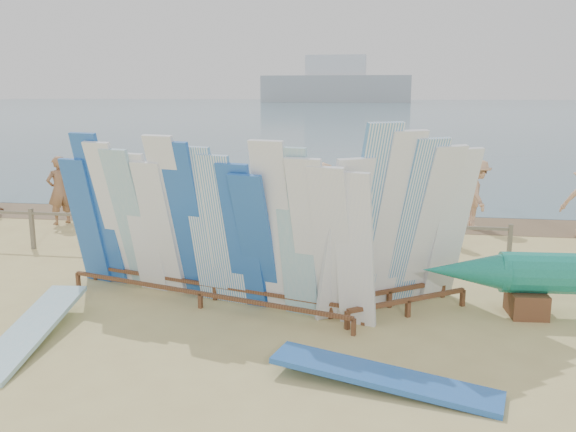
% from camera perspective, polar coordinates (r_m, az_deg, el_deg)
% --- Properties ---
extents(ground, '(160.00, 160.00, 0.00)m').
position_cam_1_polar(ground, '(10.20, -12.11, -8.13)').
color(ground, '#CCBB76').
rests_on(ground, ground).
extents(ocean, '(320.00, 240.00, 0.02)m').
position_cam_1_polar(ocean, '(137.02, 7.71, 10.08)').
color(ocean, '#436779').
rests_on(ocean, ground).
extents(wet_sand_strip, '(40.00, 2.60, 0.01)m').
position_cam_1_polar(wet_sand_strip, '(16.86, -3.34, -0.04)').
color(wet_sand_strip, brown).
rests_on(wet_sand_strip, ground).
extents(distant_ship, '(45.00, 8.00, 14.00)m').
position_cam_1_polar(distant_ship, '(189.58, 4.47, 12.15)').
color(distant_ship, '#999EA3').
rests_on(distant_ship, ocean).
extents(fence, '(12.08, 0.08, 0.90)m').
position_cam_1_polar(fence, '(12.75, -7.41, -1.03)').
color(fence, '#766E59').
rests_on(fence, ground).
extents(main_surfboard_rack, '(5.48, 2.10, 2.75)m').
position_cam_1_polar(main_surfboard_rack, '(9.77, -7.75, -1.31)').
color(main_surfboard_rack, brown).
rests_on(main_surfboard_rack, ground).
extents(side_surfboard_rack, '(2.49, 2.05, 2.99)m').
position_cam_1_polar(side_surfboard_rack, '(9.44, 10.49, -1.21)').
color(side_surfboard_rack, brown).
rests_on(side_surfboard_rack, ground).
extents(vendor_table, '(0.99, 0.85, 1.11)m').
position_cam_1_polar(vendor_table, '(10.15, 2.15, -5.78)').
color(vendor_table, brown).
rests_on(vendor_table, ground).
extents(flat_board_d, '(2.76, 1.17, 0.24)m').
position_cam_1_polar(flat_board_d, '(7.51, 8.92, -15.46)').
color(flat_board_d, blue).
rests_on(flat_board_d, ground).
extents(flat_board_a, '(0.84, 2.73, 0.37)m').
position_cam_1_polar(flat_board_a, '(9.30, -22.82, -10.78)').
color(flat_board_a, '#80B9CD').
rests_on(flat_board_a, ground).
extents(beach_chair_left, '(0.61, 0.62, 0.80)m').
position_cam_1_polar(beach_chair_left, '(13.45, -8.41, -2.12)').
color(beach_chair_left, red).
rests_on(beach_chair_left, ground).
extents(beach_chair_right, '(0.59, 0.61, 0.82)m').
position_cam_1_polar(beach_chair_right, '(13.46, -4.67, -2.00)').
color(beach_chair_right, red).
rests_on(beach_chair_right, ground).
extents(stroller, '(0.73, 0.87, 1.02)m').
position_cam_1_polar(stroller, '(13.46, 5.59, -1.28)').
color(stroller, red).
rests_on(stroller, ground).
extents(beachgoer_3, '(1.12, 1.00, 1.66)m').
position_cam_1_polar(beachgoer_3, '(15.20, -7.52, 1.77)').
color(beachgoer_3, tan).
rests_on(beachgoer_3, ground).
extents(beachgoer_4, '(1.17, 0.95, 1.85)m').
position_cam_1_polar(beachgoer_4, '(15.00, -8.35, 1.99)').
color(beachgoer_4, '#8C6042').
rests_on(beachgoer_4, ground).
extents(beachgoer_6, '(1.01, 0.76, 1.87)m').
position_cam_1_polar(beachgoer_6, '(13.51, 3.28, 1.08)').
color(beachgoer_6, tan).
rests_on(beachgoer_6, ground).
extents(beachgoer_11, '(1.49, 0.85, 1.53)m').
position_cam_1_polar(beachgoer_11, '(17.35, -18.21, 2.29)').
color(beachgoer_11, beige).
rests_on(beachgoer_11, ground).
extents(beachgoer_2, '(0.89, 0.60, 1.67)m').
position_cam_1_polar(beachgoer_2, '(14.31, -15.41, 0.85)').
color(beachgoer_2, beige).
rests_on(beachgoer_2, ground).
extents(beachgoer_9, '(0.55, 1.16, 1.76)m').
position_cam_1_polar(beachgoer_9, '(15.86, 17.26, 1.93)').
color(beachgoer_9, tan).
rests_on(beachgoer_9, ground).
extents(beachgoer_10, '(0.75, 1.10, 1.73)m').
position_cam_1_polar(beachgoer_10, '(14.31, 13.58, 1.07)').
color(beachgoer_10, '#8C6042').
rests_on(beachgoer_10, ground).
extents(beachgoer_8, '(0.66, 0.87, 1.62)m').
position_cam_1_polar(beachgoer_8, '(12.79, 7.95, -0.19)').
color(beachgoer_8, beige).
rests_on(beachgoer_8, ground).
extents(beachgoer_1, '(0.66, 0.73, 1.77)m').
position_cam_1_polar(beachgoer_1, '(16.81, -20.62, 2.26)').
color(beachgoer_1, '#8C6042').
rests_on(beachgoer_1, ground).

